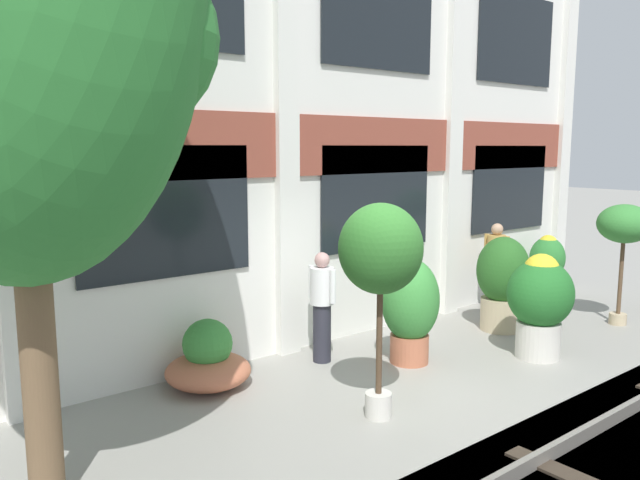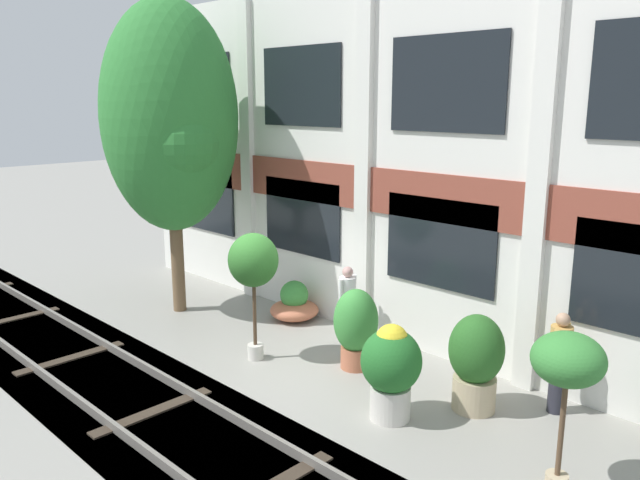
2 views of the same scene
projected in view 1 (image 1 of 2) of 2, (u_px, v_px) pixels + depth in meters
name	position (u px, v px, depth m)	size (l,w,h in m)	color
ground_plane	(401.00, 401.00, 7.61)	(80.00, 80.00, 0.00)	gray
apartment_facade	(275.00, 111.00, 9.11)	(15.22, 0.64, 7.21)	silver
potted_plant_stone_basin	(410.00, 307.00, 8.87)	(0.83, 0.83, 1.52)	#B76647
potted_plant_terracotta_small	(381.00, 254.00, 6.89)	(0.94, 0.94, 2.47)	beige
potted_plant_ribbed_drum	(503.00, 280.00, 10.48)	(0.88, 0.88, 1.59)	tan
potted_plant_tall_urn	(624.00, 227.00, 10.67)	(0.90, 0.90, 2.11)	tan
potted_plant_glazed_jar	(547.00, 263.00, 12.82)	(0.71, 0.71, 1.29)	#333333
potted_plant_wide_bowl	(208.00, 362.00, 8.02)	(1.10, 1.10, 0.90)	#B76647
potted_plant_fluted_column	(540.00, 299.00, 9.08)	(0.95, 0.95, 1.55)	beige
resident_by_doorway	(496.00, 264.00, 11.73)	(0.34, 0.53, 1.66)	#282833
resident_watching_tracks	(322.00, 304.00, 8.91)	(0.34, 0.53, 1.60)	#282833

